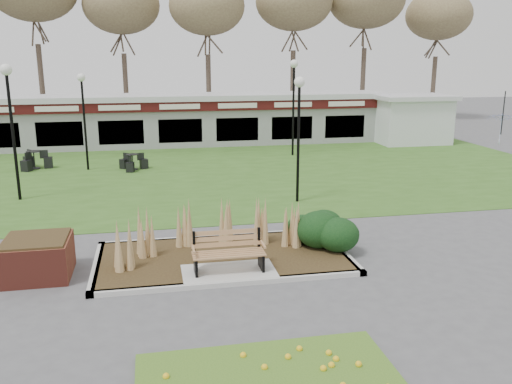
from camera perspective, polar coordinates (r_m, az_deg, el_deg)
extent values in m
plane|color=#515154|center=(12.83, -2.76, -9.08)|extent=(100.00, 100.00, 0.00)
cube|color=#345C1D|center=(24.26, -6.95, 2.06)|extent=(34.00, 16.00, 0.02)
cube|color=#322114|center=(13.91, -3.50, -6.93)|extent=(6.22, 3.22, 0.12)
cube|color=#B7B7B2|center=(12.44, -2.48, -9.56)|extent=(6.40, 0.18, 0.12)
cube|color=#B7B7B2|center=(15.42, -4.31, -4.80)|extent=(6.40, 0.18, 0.12)
cube|color=#B7B7B2|center=(13.89, -16.44, -7.55)|extent=(0.18, 3.40, 0.12)
cube|color=#B7B7B2|center=(14.62, 8.73, -6.01)|extent=(0.18, 3.40, 0.12)
cube|color=#B7B7B2|center=(12.95, -2.87, -8.55)|extent=(2.20, 1.20, 0.13)
cone|color=tan|center=(13.98, -11.53, -4.33)|extent=(0.36, 0.36, 1.15)
cone|color=tan|center=(14.38, -7.54, -3.64)|extent=(0.36, 0.36, 1.15)
cone|color=tan|center=(14.67, -3.29, -3.17)|extent=(0.36, 0.36, 1.15)
cone|color=tan|center=(14.62, 0.32, -3.21)|extent=(0.36, 0.36, 1.15)
cone|color=tan|center=(14.43, 3.76, -3.48)|extent=(0.36, 0.36, 1.15)
cone|color=tan|center=(13.24, -13.70, -5.52)|extent=(0.36, 0.36, 1.15)
ellipsoid|color=black|center=(14.47, 6.64, -3.94)|extent=(1.21, 1.10, 0.99)
ellipsoid|color=black|center=(14.25, 8.66, -4.48)|extent=(1.10, 1.00, 0.90)
ellipsoid|color=black|center=(15.03, 7.15, -3.50)|extent=(1.06, 0.96, 0.86)
ellipsoid|color=black|center=(14.87, 4.94, -3.84)|extent=(0.92, 0.84, 0.76)
cube|color=#AB774D|center=(12.76, -2.89, -6.50)|extent=(1.70, 0.57, 0.04)
cube|color=#AB774D|center=(12.96, -3.11, -4.87)|extent=(1.70, 0.13, 0.44)
cube|color=black|center=(12.76, -6.38, -7.64)|extent=(0.06, 0.55, 0.42)
cube|color=black|center=(12.97, 0.56, -7.18)|extent=(0.06, 0.55, 0.42)
cube|color=black|center=(12.88, -6.55, -5.20)|extent=(0.06, 0.06, 0.50)
cube|color=black|center=(13.08, 0.29, -4.80)|extent=(0.06, 0.06, 0.50)
cube|color=#AB774D|center=(12.60, -6.60, -5.99)|extent=(0.05, 0.50, 0.04)
cube|color=#AB774D|center=(12.82, 0.76, -5.54)|extent=(0.05, 0.50, 0.04)
cube|color=brown|center=(13.76, -22.00, -6.50)|extent=(1.50, 1.50, 0.90)
cube|color=#322114|center=(13.61, -22.19, -4.64)|extent=(1.40, 1.40, 0.06)
cube|color=gray|center=(31.94, -8.14, 7.28)|extent=(24.00, 3.00, 2.60)
cube|color=#400E0D|center=(30.29, -8.04, 8.91)|extent=(24.00, 0.18, 0.55)
cube|color=silver|center=(31.80, -8.23, 9.87)|extent=(24.60, 3.40, 0.30)
cube|color=silver|center=(30.18, -8.02, 8.89)|extent=(22.00, 0.02, 0.28)
cube|color=black|center=(30.54, -7.96, 6.40)|extent=(22.00, 0.10, 1.30)
cube|color=silver|center=(33.54, 15.96, 7.20)|extent=(4.00, 3.00, 2.60)
cube|color=silver|center=(33.41, 16.12, 9.58)|extent=(4.40, 3.40, 0.25)
cylinder|color=#47382B|center=(40.42, -21.90, 9.67)|extent=(0.36, 0.36, 5.17)
ellipsoid|color=brown|center=(40.48, -22.69, 17.87)|extent=(5.24, 5.24, 3.93)
cylinder|color=#47382B|center=(39.77, -13.26, 10.25)|extent=(0.36, 0.36, 5.17)
ellipsoid|color=brown|center=(39.83, -13.76, 18.60)|extent=(5.24, 5.24, 3.93)
cylinder|color=#47382B|center=(40.02, -4.51, 10.60)|extent=(0.36, 0.36, 5.17)
ellipsoid|color=brown|center=(40.09, -4.67, 18.91)|extent=(5.24, 5.24, 3.93)
cylinder|color=#47382B|center=(41.16, 3.96, 10.71)|extent=(0.36, 0.36, 5.17)
ellipsoid|color=brown|center=(41.22, 4.11, 18.79)|extent=(5.24, 5.24, 3.93)
cylinder|color=#47382B|center=(43.11, 11.82, 10.60)|extent=(0.36, 0.36, 5.17)
ellipsoid|color=brown|center=(43.16, 12.23, 18.31)|extent=(5.24, 5.24, 3.93)
cylinder|color=#47382B|center=(45.77, 18.88, 10.34)|extent=(0.36, 0.36, 5.17)
ellipsoid|color=brown|center=(45.82, 19.49, 17.59)|extent=(5.24, 5.24, 3.93)
cylinder|color=black|center=(20.90, -24.16, 5.09)|extent=(0.11, 0.11, 4.42)
sphere|color=white|center=(20.71, -24.84, 11.61)|extent=(0.40, 0.40, 0.40)
cylinder|color=black|center=(28.04, 3.94, 8.37)|extent=(0.11, 0.11, 4.48)
sphere|color=white|center=(27.90, 4.03, 13.32)|extent=(0.40, 0.40, 0.40)
cylinder|color=black|center=(18.92, 4.47, 4.87)|extent=(0.10, 0.10, 4.03)
sphere|color=white|center=(18.69, 4.60, 11.46)|extent=(0.36, 0.36, 0.36)
cylinder|color=black|center=(25.52, -17.56, 6.60)|extent=(0.10, 0.10, 3.97)
sphere|color=white|center=(25.35, -17.93, 11.41)|extent=(0.36, 0.36, 0.36)
cylinder|color=black|center=(26.85, -22.23, 2.33)|extent=(0.48, 0.48, 0.03)
cylinder|color=black|center=(26.78, -22.31, 3.14)|extent=(0.05, 0.05, 0.78)
cylinder|color=black|center=(26.72, -22.39, 3.98)|extent=(0.65, 0.65, 0.03)
cube|color=black|center=(26.75, -21.01, 2.91)|extent=(0.40, 0.40, 0.50)
cube|color=black|center=(27.35, -22.81, 2.97)|extent=(0.51, 0.51, 0.50)
cube|color=black|center=(26.34, -23.02, 2.56)|extent=(0.49, 0.49, 0.50)
cylinder|color=black|center=(25.27, -12.81, 2.35)|extent=(0.42, 0.42, 0.03)
cylinder|color=black|center=(25.20, -12.85, 3.10)|extent=(0.05, 0.05, 0.68)
cylinder|color=black|center=(25.14, -12.90, 3.89)|extent=(0.57, 0.57, 0.02)
cube|color=black|center=(25.38, -11.71, 2.93)|extent=(0.41, 0.41, 0.44)
cube|color=black|center=(25.58, -13.70, 2.91)|extent=(0.46, 0.46, 0.44)
cube|color=black|center=(24.73, -13.10, 2.56)|extent=(0.38, 0.38, 0.44)
cylinder|color=black|center=(30.61, 24.36, 5.49)|extent=(0.06, 0.06, 2.20)
imported|color=blue|center=(30.57, 24.42, 6.06)|extent=(2.36, 2.37, 1.62)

